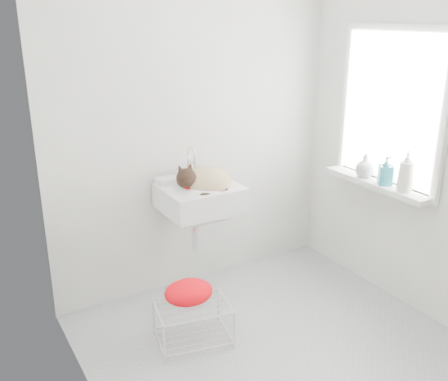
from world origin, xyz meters
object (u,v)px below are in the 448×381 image
bottle_a (404,191)px  bottle_b (384,184)px  cat (203,181)px  bottle_c (364,177)px  wire_rack (193,321)px  sink (200,186)px

bottle_a → bottle_b: (0.00, 0.17, 0.00)m
bottle_a → cat: bearing=144.9°
bottle_b → bottle_c: (0.00, 0.19, 0.00)m
cat → bottle_c: cat is taller
wire_rack → bottle_c: bottle_c is taller
wire_rack → bottle_b: bearing=-6.2°
bottle_b → wire_rack: bearing=173.8°
cat → bottle_b: bearing=-18.7°
bottle_a → bottle_c: size_ratio=1.37×
sink → cat: bearing=-50.1°
bottle_a → wire_rack: bearing=167.2°
cat → bottle_c: size_ratio=2.54×
bottle_b → bottle_a: bearing=-90.0°
bottle_a → bottle_b: 0.17m
cat → bottle_a: cat is taller
cat → bottle_b: cat is taller
cat → sink: bearing=139.9°
cat → bottle_a: (1.10, -0.77, -0.04)m
bottle_c → sink: bearing=159.0°
wire_rack → bottle_a: size_ratio=1.88×
wire_rack → bottle_c: 1.58m
sink → bottle_a: size_ratio=2.23×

